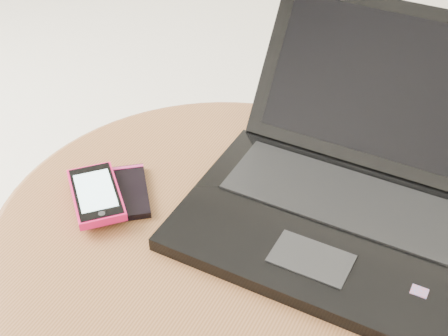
% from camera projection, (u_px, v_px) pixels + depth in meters
% --- Properties ---
extents(table, '(0.62, 0.62, 0.49)m').
position_uv_depth(table, '(224.00, 281.00, 0.88)').
color(table, brown).
rests_on(table, ground).
extents(laptop, '(0.39, 0.40, 0.22)m').
position_uv_depth(laptop, '(348.00, 185.00, 0.82)').
color(laptop, black).
rests_on(laptop, table).
extents(phone_black, '(0.11, 0.12, 0.01)m').
position_uv_depth(phone_black, '(127.00, 192.00, 0.86)').
color(phone_black, black).
rests_on(phone_black, table).
extents(phone_pink, '(0.13, 0.13, 0.01)m').
position_uv_depth(phone_pink, '(96.00, 194.00, 0.84)').
color(phone_pink, '#CF114C').
rests_on(phone_pink, phone_black).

